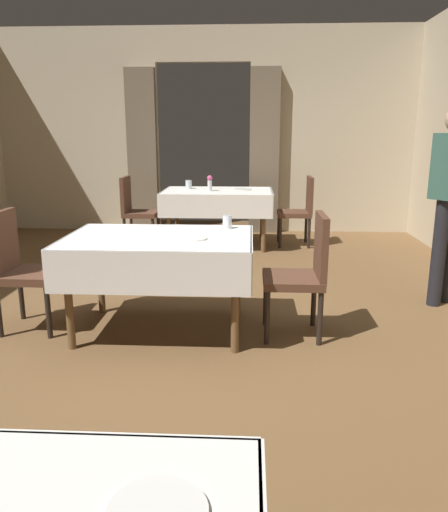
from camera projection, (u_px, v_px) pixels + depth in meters
ground at (156, 332)px, 3.88m from camera, size 10.08×10.08×0.00m
wall_back at (204, 132)px, 7.56m from camera, size 6.40×0.27×3.00m
dining_table_mid at (159, 249)px, 3.77m from camera, size 1.40×0.99×0.75m
dining_table_far at (218, 198)px, 6.68m from camera, size 1.45×0.98×0.75m
chair_mid_right at (304, 270)px, 3.72m from camera, size 0.44×0.44×0.93m
chair_mid_left at (20, 265)px, 3.85m from camera, size 0.44×0.44×0.93m
chair_far_right at (300, 208)px, 6.73m from camera, size 0.44×0.44×0.93m
chair_far_left at (135, 208)px, 6.72m from camera, size 0.44×0.44×0.93m
plate_mid_a at (192, 238)px, 3.65m from camera, size 0.22×0.22×0.01m
glass_mid_b at (227, 222)px, 4.03m from camera, size 0.07×0.07×0.11m
flower_vase_far at (210, 183)px, 6.56m from camera, size 0.07×0.07×0.20m
glass_far_b at (189, 184)px, 6.83m from camera, size 0.08×0.08×0.12m
plate_far_c at (243, 189)px, 6.72m from camera, size 0.24×0.24×0.01m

